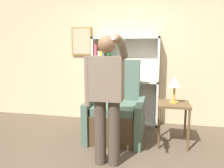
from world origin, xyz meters
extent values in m
cube|color=beige|center=(0.00, 2.03, 1.40)|extent=(8.00, 0.06, 2.80)
cube|color=olive|center=(-1.04, 1.98, 1.64)|extent=(0.43, 0.04, 0.57)
cube|color=tan|center=(-1.04, 1.96, 1.64)|extent=(0.37, 0.01, 0.51)
cube|color=silver|center=(-0.75, 1.85, 0.86)|extent=(0.04, 0.28, 1.72)
cube|color=silver|center=(0.52, 1.85, 0.86)|extent=(0.04, 0.28, 1.72)
cube|color=silver|center=(-0.11, 1.98, 0.86)|extent=(1.31, 0.01, 1.72)
cube|color=silver|center=(-0.11, 1.85, 0.02)|extent=(1.31, 0.28, 0.04)
cube|color=silver|center=(-0.11, 1.85, 0.86)|extent=(1.31, 0.28, 0.04)
cube|color=silver|center=(-0.11, 1.85, 1.70)|extent=(1.31, 0.28, 0.04)
cube|color=#238438|center=(-0.70, 1.85, 0.35)|extent=(0.03, 0.19, 0.63)
cube|color=black|center=(-0.67, 1.85, 0.43)|extent=(0.03, 0.18, 0.78)
cube|color=#238438|center=(-0.63, 1.85, 0.38)|extent=(0.03, 0.19, 0.68)
cube|color=#1E47B2|center=(-0.60, 1.85, 0.40)|extent=(0.03, 0.18, 0.72)
cube|color=black|center=(-0.55, 1.85, 0.38)|extent=(0.06, 0.23, 0.68)
cube|color=#337070|center=(-0.49, 1.85, 0.41)|extent=(0.04, 0.20, 0.75)
cube|color=#5B99A8|center=(-0.45, 1.85, 0.35)|extent=(0.02, 0.16, 0.62)
cube|color=#BC4C56|center=(-0.69, 1.85, 1.23)|extent=(0.05, 0.22, 0.69)
cube|color=white|center=(-0.63, 1.85, 1.16)|extent=(0.05, 0.16, 0.57)
cube|color=gold|center=(-0.57, 1.85, 1.20)|extent=(0.05, 0.19, 0.65)
cube|color=#5B99A8|center=(-0.53, 1.85, 1.22)|extent=(0.03, 0.17, 0.68)
cube|color=black|center=(-0.49, 1.85, 1.16)|extent=(0.04, 0.24, 0.56)
cube|color=#238438|center=(-0.44, 1.85, 1.18)|extent=(0.04, 0.17, 0.60)
cube|color=#4C3823|center=(-0.14, 1.06, 0.24)|extent=(0.70, 0.82, 0.48)
cube|color=#4C6656|center=(-0.14, 1.02, 0.54)|extent=(0.66, 0.70, 0.12)
cube|color=#4C6656|center=(-0.14, 1.43, 0.77)|extent=(0.70, 0.16, 1.06)
cube|color=#4C6656|center=(-0.54, 1.06, 0.33)|extent=(0.10, 0.90, 0.66)
cube|color=#4C6656|center=(0.26, 1.06, 0.33)|extent=(0.10, 0.90, 0.66)
cylinder|color=#473D33|center=(-0.18, 0.22, 0.43)|extent=(0.15, 0.15, 0.86)
cylinder|color=#473D33|center=(0.00, 0.22, 0.43)|extent=(0.15, 0.15, 0.86)
cube|color=#756656|center=(-0.09, 0.22, 1.13)|extent=(0.40, 0.24, 0.55)
sphere|color=brown|center=(-0.09, 0.22, 1.54)|extent=(0.22, 0.22, 0.22)
cylinder|color=#756656|center=(-0.34, 0.22, 1.09)|extent=(0.09, 0.09, 0.63)
cylinder|color=#756656|center=(0.12, 0.11, 1.48)|extent=(0.09, 0.28, 0.23)
cylinder|color=#756656|center=(0.12, -0.14, 1.57)|extent=(0.08, 0.27, 0.10)
sphere|color=brown|center=(0.12, -0.27, 1.59)|extent=(0.09, 0.09, 0.09)
cylinder|color=white|center=(0.12, -0.36, 1.59)|extent=(0.04, 0.15, 0.04)
cube|color=brown|center=(0.77, 1.02, 0.65)|extent=(0.48, 0.48, 0.04)
cylinder|color=brown|center=(0.56, 0.81, 0.32)|extent=(0.04, 0.04, 0.63)
cylinder|color=brown|center=(0.98, 0.81, 0.32)|extent=(0.04, 0.04, 0.63)
cylinder|color=brown|center=(0.56, 1.23, 0.32)|extent=(0.04, 0.04, 0.63)
cylinder|color=brown|center=(0.98, 1.23, 0.32)|extent=(0.04, 0.04, 0.63)
cylinder|color=gold|center=(0.77, 1.02, 0.68)|extent=(0.14, 0.14, 0.02)
cylinder|color=gold|center=(0.77, 1.02, 0.81)|extent=(0.03, 0.03, 0.22)
cone|color=beige|center=(0.77, 1.02, 1.00)|extent=(0.20, 0.20, 0.16)
camera|label=1|loc=(0.53, -2.37, 1.49)|focal=35.00mm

